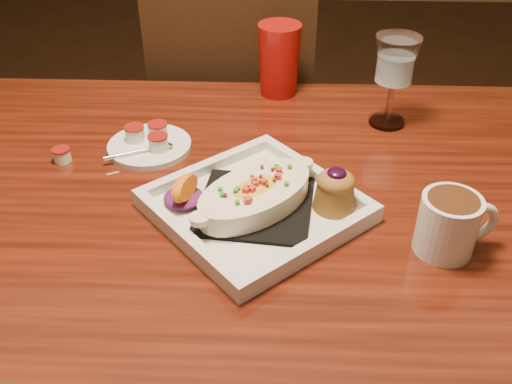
{
  "coord_description": "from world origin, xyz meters",
  "views": [
    {
      "loc": [
        0.11,
        -0.76,
        1.32
      ],
      "look_at": [
        0.08,
        -0.01,
        0.77
      ],
      "focal_mm": 40.0,
      "sensor_mm": 36.0,
      "label": 1
    }
  ],
  "objects_px": {
    "table": "(209,241)",
    "red_tumbler": "(279,60)",
    "chair_far": "(236,134)",
    "plate": "(262,200)",
    "saucer": "(149,143)",
    "goblet": "(395,65)",
    "coffee_mug": "(450,222)"
  },
  "relations": [
    {
      "from": "plate",
      "to": "saucer",
      "type": "relative_size",
      "value": 2.56
    },
    {
      "from": "table",
      "to": "goblet",
      "type": "bearing_deg",
      "value": 38.46
    },
    {
      "from": "goblet",
      "to": "saucer",
      "type": "xyz_separation_m",
      "value": [
        -0.46,
        -0.12,
        -0.11
      ]
    },
    {
      "from": "plate",
      "to": "goblet",
      "type": "height_order",
      "value": "goblet"
    },
    {
      "from": "chair_far",
      "to": "table",
      "type": "bearing_deg",
      "value": 90.0
    },
    {
      "from": "table",
      "to": "chair_far",
      "type": "xyz_separation_m",
      "value": [
        -0.0,
        0.63,
        -0.15
      ]
    },
    {
      "from": "table",
      "to": "coffee_mug",
      "type": "distance_m",
      "value": 0.41
    },
    {
      "from": "saucer",
      "to": "chair_far",
      "type": "bearing_deg",
      "value": 75.39
    },
    {
      "from": "table",
      "to": "plate",
      "type": "relative_size",
      "value": 3.72
    },
    {
      "from": "goblet",
      "to": "chair_far",
      "type": "bearing_deg",
      "value": 133.14
    },
    {
      "from": "table",
      "to": "saucer",
      "type": "height_order",
      "value": "saucer"
    },
    {
      "from": "chair_far",
      "to": "saucer",
      "type": "bearing_deg",
      "value": 75.39
    },
    {
      "from": "coffee_mug",
      "to": "plate",
      "type": "bearing_deg",
      "value": 152.56
    },
    {
      "from": "table",
      "to": "red_tumbler",
      "type": "relative_size",
      "value": 9.67
    },
    {
      "from": "chair_far",
      "to": "plate",
      "type": "relative_size",
      "value": 2.31
    },
    {
      "from": "chair_far",
      "to": "red_tumbler",
      "type": "height_order",
      "value": "chair_far"
    },
    {
      "from": "chair_far",
      "to": "saucer",
      "type": "height_order",
      "value": "chair_far"
    },
    {
      "from": "plate",
      "to": "saucer",
      "type": "xyz_separation_m",
      "value": [
        -0.22,
        0.19,
        -0.01
      ]
    },
    {
      "from": "plate",
      "to": "red_tumbler",
      "type": "distance_m",
      "value": 0.44
    },
    {
      "from": "table",
      "to": "red_tumbler",
      "type": "distance_m",
      "value": 0.45
    },
    {
      "from": "coffee_mug",
      "to": "red_tumbler",
      "type": "relative_size",
      "value": 0.79
    },
    {
      "from": "table",
      "to": "coffee_mug",
      "type": "height_order",
      "value": "coffee_mug"
    },
    {
      "from": "table",
      "to": "coffee_mug",
      "type": "xyz_separation_m",
      "value": [
        0.37,
        -0.11,
        0.15
      ]
    },
    {
      "from": "chair_far",
      "to": "coffee_mug",
      "type": "relative_size",
      "value": 7.6
    },
    {
      "from": "plate",
      "to": "saucer",
      "type": "height_order",
      "value": "plate"
    },
    {
      "from": "goblet",
      "to": "table",
      "type": "bearing_deg",
      "value": -141.54
    },
    {
      "from": "table",
      "to": "chair_far",
      "type": "height_order",
      "value": "chair_far"
    },
    {
      "from": "table",
      "to": "goblet",
      "type": "relative_size",
      "value": 8.26
    },
    {
      "from": "red_tumbler",
      "to": "goblet",
      "type": "bearing_deg",
      "value": -30.65
    },
    {
      "from": "chair_far",
      "to": "red_tumbler",
      "type": "bearing_deg",
      "value": 116.91
    },
    {
      "from": "saucer",
      "to": "red_tumbler",
      "type": "height_order",
      "value": "red_tumbler"
    },
    {
      "from": "chair_far",
      "to": "goblet",
      "type": "distance_m",
      "value": 0.62
    }
  ]
}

